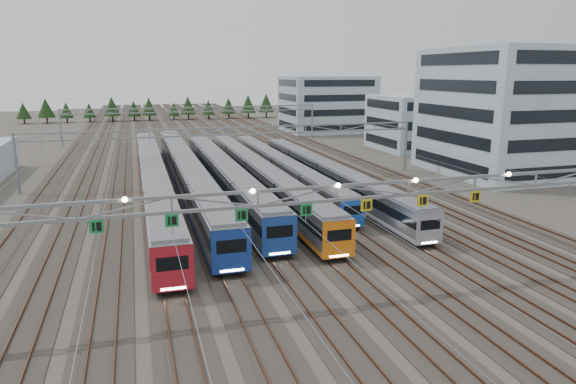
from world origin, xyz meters
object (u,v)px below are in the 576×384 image
object	(u,v)px
train_e	(280,168)
train_f	(326,175)
train_d	(256,173)
train_b	(186,171)
train_c	(223,175)
gantry_mid	(231,137)
train_a	(153,176)
gantry_far	(194,114)
depot_bldg_north	(327,104)
depot_bldg_mid	(413,123)
depot_bldg_south	(503,112)
gantry_near	(337,196)

from	to	relation	value
train_e	train_f	xyz separation A→B (m)	(4.50, -6.67, 0.04)
train_d	train_b	bearing A→B (deg)	160.41
train_c	gantry_mid	xyz separation A→B (m)	(2.25, 5.85, 4.15)
train_a	train_b	world-z (taller)	train_b
train_a	gantry_far	xyz separation A→B (m)	(11.25, 48.80, 4.19)
train_d	depot_bldg_north	bearing A→B (deg)	61.41
train_b	depot_bldg_mid	size ratio (longest dim) A/B	4.22
gantry_far	depot_bldg_south	distance (m)	65.30
train_a	train_f	xyz separation A→B (m)	(22.50, -4.73, -0.22)
gantry_near	gantry_far	size ratio (longest dim) A/B	1.00
train_e	depot_bldg_north	distance (m)	66.03
train_d	depot_bldg_mid	xyz separation A→B (m)	(39.15, 26.76, 3.31)
train_b	train_c	world-z (taller)	train_b
train_d	depot_bldg_north	world-z (taller)	depot_bldg_north
gantry_far	gantry_mid	bearing A→B (deg)	-90.00
depot_bldg_south	gantry_mid	bearing A→B (deg)	172.31
gantry_mid	depot_bldg_south	xyz separation A→B (m)	(41.21, -5.56, 3.14)
train_f	depot_bldg_north	xyz separation A→B (m)	(25.04, 65.49, 5.23)
train_a	gantry_mid	distance (m)	12.59
train_d	depot_bldg_south	xyz separation A→B (m)	(38.96, -0.06, 7.41)
train_b	gantry_mid	bearing A→B (deg)	18.84
train_a	gantry_near	bearing A→B (deg)	-72.86
train_d	depot_bldg_mid	distance (m)	47.54
train_e	gantry_far	world-z (taller)	gantry_far
train_e	gantry_far	bearing A→B (deg)	98.20
train_b	gantry_near	bearing A→B (deg)	-79.95
depot_bldg_mid	depot_bldg_south	bearing A→B (deg)	-90.42
train_c	depot_bldg_south	xyz separation A→B (m)	(43.46, 0.29, 7.29)
train_c	train_a	bearing A→B (deg)	167.17
train_b	train_c	size ratio (longest dim) A/B	1.22
train_c	train_d	xyz separation A→B (m)	(4.50, 0.34, -0.11)
train_e	gantry_far	size ratio (longest dim) A/B	0.92
train_b	depot_bldg_mid	distance (m)	53.70
gantry_mid	train_c	bearing A→B (deg)	-111.04
gantry_near	gantry_mid	bearing A→B (deg)	89.93
gantry_far	train_a	bearing A→B (deg)	-102.98
train_d	train_e	size ratio (longest dim) A/B	1.15
train_e	depot_bldg_south	bearing A→B (deg)	-6.13
train_a	depot_bldg_mid	distance (m)	58.40
train_d	gantry_far	size ratio (longest dim) A/B	1.06
gantry_near	train_e	bearing A→B (deg)	79.93
train_b	depot_bldg_south	xyz separation A→B (m)	(47.96, -3.26, 7.25)
train_f	depot_bldg_south	world-z (taller)	depot_bldg_south
gantry_near	depot_bldg_north	distance (m)	103.66
train_a	depot_bldg_mid	world-z (taller)	depot_bldg_mid
gantry_far	train_c	bearing A→B (deg)	-92.53
train_e	gantry_near	bearing A→B (deg)	-100.07
train_c	gantry_mid	size ratio (longest dim) A/B	0.98
depot_bldg_mid	gantry_mid	bearing A→B (deg)	-152.82
train_f	depot_bldg_south	xyz separation A→B (m)	(29.96, 2.97, 7.55)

